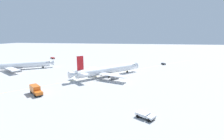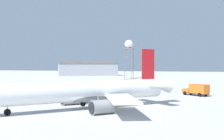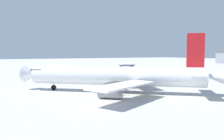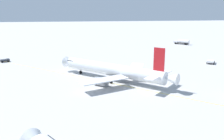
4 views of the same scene
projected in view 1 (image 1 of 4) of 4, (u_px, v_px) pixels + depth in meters
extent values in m
plane|color=#B2B2B2|center=(109.00, 75.00, 89.55)|extent=(600.00, 600.00, 0.00)
cylinder|color=white|center=(108.00, 70.00, 86.89)|extent=(26.56, 28.24, 3.78)
cone|color=white|center=(134.00, 66.00, 97.88)|extent=(4.67, 4.64, 3.59)
cone|color=white|center=(73.00, 74.00, 75.66)|extent=(5.08, 5.12, 3.21)
cube|color=black|center=(131.00, 65.00, 96.41)|extent=(3.99, 3.94, 0.70)
ellipsoid|color=gray|center=(105.00, 72.00, 86.07)|extent=(11.06, 11.55, 2.08)
cube|color=red|center=(80.00, 63.00, 76.79)|extent=(2.35, 2.51, 6.37)
cube|color=white|center=(77.00, 71.00, 80.42)|extent=(5.80, 5.64, 0.20)
cube|color=white|center=(84.00, 74.00, 74.94)|extent=(5.80, 5.64, 0.20)
cube|color=white|center=(94.00, 69.00, 92.07)|extent=(9.50, 14.50, 0.28)
cube|color=white|center=(113.00, 75.00, 78.24)|extent=(14.57, 8.63, 0.28)
cylinder|color=gray|center=(100.00, 72.00, 92.20)|extent=(4.50, 4.59, 2.44)
cylinder|color=black|center=(103.00, 71.00, 93.40)|extent=(1.62, 1.52, 2.07)
cylinder|color=gray|center=(115.00, 77.00, 81.63)|extent=(4.50, 4.59, 2.44)
cylinder|color=black|center=(118.00, 76.00, 82.83)|extent=(1.62, 1.52, 2.07)
cylinder|color=#9EA0A5|center=(127.00, 70.00, 95.06)|extent=(0.20, 0.20, 2.13)
cylinder|color=black|center=(127.00, 72.00, 95.28)|extent=(0.97, 1.01, 1.10)
cylinder|color=#9EA0A5|center=(102.00, 72.00, 88.79)|extent=(0.20, 0.20, 2.13)
cylinder|color=black|center=(102.00, 74.00, 89.01)|extent=(0.97, 1.01, 1.10)
cylinder|color=#9EA0A5|center=(109.00, 75.00, 83.64)|extent=(0.20, 0.20, 2.13)
cylinder|color=black|center=(109.00, 77.00, 83.86)|extent=(0.97, 1.01, 1.10)
cylinder|color=white|center=(20.00, 65.00, 103.37)|extent=(30.36, 22.32, 3.81)
cone|color=white|center=(51.00, 63.00, 110.62)|extent=(4.52, 4.68, 3.62)
cube|color=black|center=(48.00, 62.00, 109.57)|extent=(3.81, 4.03, 0.70)
ellipsoid|color=gray|center=(17.00, 67.00, 102.91)|extent=(12.09, 9.74, 2.10)
cube|color=white|center=(16.00, 64.00, 110.09)|extent=(6.54, 14.20, 0.28)
cube|color=white|center=(12.00, 69.00, 94.45)|extent=(13.82, 10.77, 0.28)
cylinder|color=gray|center=(20.00, 67.00, 109.53)|extent=(4.27, 4.01, 2.49)
cylinder|color=black|center=(23.00, 67.00, 110.24)|extent=(1.31, 1.83, 2.12)
cylinder|color=gray|center=(18.00, 71.00, 97.56)|extent=(4.27, 4.01, 2.49)
cylinder|color=black|center=(21.00, 70.00, 98.27)|extent=(1.31, 1.83, 2.12)
cylinder|color=#9EA0A5|center=(43.00, 66.00, 108.82)|extent=(0.20, 0.20, 1.60)
cylinder|color=black|center=(43.00, 67.00, 108.98)|extent=(1.08, 0.87, 1.10)
cylinder|color=#9EA0A5|center=(17.00, 67.00, 105.95)|extent=(0.20, 0.20, 1.60)
cylinder|color=black|center=(18.00, 68.00, 106.12)|extent=(1.08, 0.87, 1.10)
cylinder|color=#9EA0A5|center=(16.00, 69.00, 100.04)|extent=(0.20, 0.20, 1.60)
cylinder|color=black|center=(17.00, 70.00, 100.20)|extent=(1.08, 0.87, 1.10)
cube|color=#232326|center=(36.00, 93.00, 60.85)|extent=(7.11, 6.40, 0.20)
cube|color=orange|center=(39.00, 93.00, 58.75)|extent=(3.29, 3.31, 1.00)
cube|color=black|center=(40.00, 93.00, 57.95)|extent=(1.36, 1.62, 0.56)
cube|color=orange|center=(35.00, 89.00, 61.50)|extent=(5.45, 5.11, 2.40)
cylinder|color=black|center=(42.00, 94.00, 59.66)|extent=(0.95, 0.85, 1.00)
cylinder|color=black|center=(35.00, 96.00, 58.13)|extent=(0.95, 0.85, 1.00)
cylinder|color=black|center=(38.00, 91.00, 63.44)|extent=(0.95, 0.85, 1.00)
cylinder|color=black|center=(31.00, 92.00, 61.91)|extent=(0.95, 0.85, 1.00)
cube|color=#232326|center=(53.00, 58.00, 149.63)|extent=(5.17, 4.64, 0.20)
cube|color=red|center=(54.00, 58.00, 148.17)|extent=(2.49, 2.55, 0.65)
cube|color=black|center=(54.00, 58.00, 147.64)|extent=(1.12, 1.35, 0.36)
cube|color=red|center=(52.00, 58.00, 150.20)|extent=(3.97, 3.75, 0.70)
cube|color=red|center=(53.00, 58.00, 148.08)|extent=(1.34, 1.46, 0.16)
cylinder|color=black|center=(55.00, 58.00, 148.91)|extent=(0.77, 0.70, 0.76)
cylinder|color=black|center=(52.00, 59.00, 147.64)|extent=(0.77, 0.70, 0.76)
cylinder|color=black|center=(53.00, 58.00, 151.54)|extent=(0.77, 0.70, 0.76)
cylinder|color=black|center=(51.00, 58.00, 150.27)|extent=(0.77, 0.70, 0.76)
cube|color=#232326|center=(163.00, 64.00, 120.76)|extent=(2.90, 3.81, 0.20)
cube|color=#2D333D|center=(164.00, 64.00, 119.51)|extent=(1.98, 1.72, 0.70)
cube|color=black|center=(165.00, 64.00, 119.08)|extent=(1.29, 0.72, 0.39)
cube|color=#2D333D|center=(163.00, 63.00, 121.27)|extent=(2.54, 2.80, 0.60)
cylinder|color=black|center=(165.00, 64.00, 119.86)|extent=(0.54, 0.70, 0.64)
cylinder|color=black|center=(163.00, 65.00, 119.38)|extent=(0.54, 0.70, 0.64)
cylinder|color=black|center=(163.00, 64.00, 122.09)|extent=(0.54, 0.70, 0.64)
cylinder|color=black|center=(161.00, 64.00, 121.61)|extent=(0.54, 0.70, 0.64)
cube|color=#232326|center=(145.00, 116.00, 43.69)|extent=(5.23, 4.39, 0.20)
cube|color=white|center=(151.00, 117.00, 42.50)|extent=(2.57, 2.91, 0.55)
cube|color=black|center=(154.00, 117.00, 42.07)|extent=(1.20, 1.84, 0.31)
cube|color=white|center=(143.00, 114.00, 44.14)|extent=(4.04, 3.84, 0.70)
cylinder|color=black|center=(154.00, 117.00, 43.51)|extent=(0.83, 0.66, 0.80)
cylinder|color=black|center=(149.00, 121.00, 41.68)|extent=(0.83, 0.66, 0.80)
cylinder|color=black|center=(143.00, 113.00, 45.65)|extent=(0.83, 0.66, 0.80)
cylinder|color=black|center=(138.00, 116.00, 43.82)|extent=(0.83, 0.66, 0.80)
cube|color=yellow|center=(104.00, 75.00, 89.67)|extent=(117.62, 130.32, 0.01)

